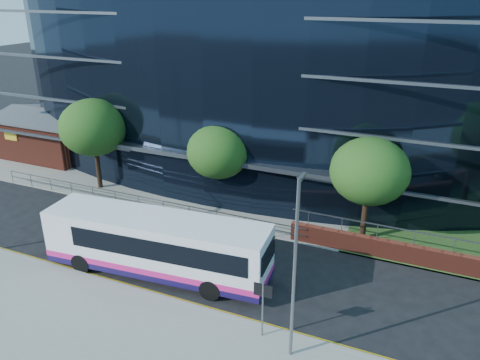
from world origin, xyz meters
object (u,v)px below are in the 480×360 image
at_px(street_sign, 263,297).
at_px(city_bus, 159,245).
at_px(brick_pavilion, 51,135).
at_px(tree_far_c, 370,171).
at_px(tree_far_a, 93,128).
at_px(streetlight_east, 295,266).
at_px(tree_far_b, 218,152).

bearing_deg(street_sign, city_bus, 159.94).
relative_size(brick_pavilion, tree_far_c, 1.32).
xyz_separation_m(tree_far_a, streetlight_east, (19.00, -11.17, -0.42)).
relative_size(street_sign, city_bus, 0.22).
height_order(tree_far_a, streetlight_east, streetlight_east).
relative_size(tree_far_b, tree_far_c, 0.93).
height_order(tree_far_b, streetlight_east, streetlight_east).
distance_m(street_sign, tree_far_c, 11.14).
xyz_separation_m(street_sign, tree_far_c, (2.50, 10.59, 2.39)).
distance_m(street_sign, city_bus, 7.35).
height_order(street_sign, city_bus, city_bus).
xyz_separation_m(streetlight_east, city_bus, (-8.40, 3.11, -2.68)).
xyz_separation_m(brick_pavilion, tree_far_a, (9.00, -4.50, 2.92)).
relative_size(brick_pavilion, tree_far_a, 1.23).
height_order(tree_far_a, tree_far_c, tree_far_a).
relative_size(tree_far_c, city_bus, 0.52).
bearing_deg(street_sign, tree_far_b, 124.08).
bearing_deg(city_bus, tree_far_b, 89.08).
height_order(street_sign, tree_far_b, tree_far_b).
bearing_deg(city_bus, street_sign, -25.01).
distance_m(tree_far_a, streetlight_east, 22.05).
xyz_separation_m(brick_pavilion, city_bus, (19.60, -12.57, -0.17)).
relative_size(tree_far_a, tree_far_b, 1.15).
relative_size(streetlight_east, city_bus, 0.64).
bearing_deg(tree_far_a, street_sign, -31.17).
distance_m(tree_far_b, tree_far_c, 10.02).
distance_m(brick_pavilion, tree_far_b, 19.55).
bearing_deg(tree_far_c, tree_far_b, 177.14).
xyz_separation_m(tree_far_c, streetlight_east, (-1.00, -11.17, -0.10)).
xyz_separation_m(brick_pavilion, streetlight_east, (28.00, -15.67, 2.50)).
height_order(streetlight_east, city_bus, streetlight_east).
bearing_deg(tree_far_c, city_bus, -139.35).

